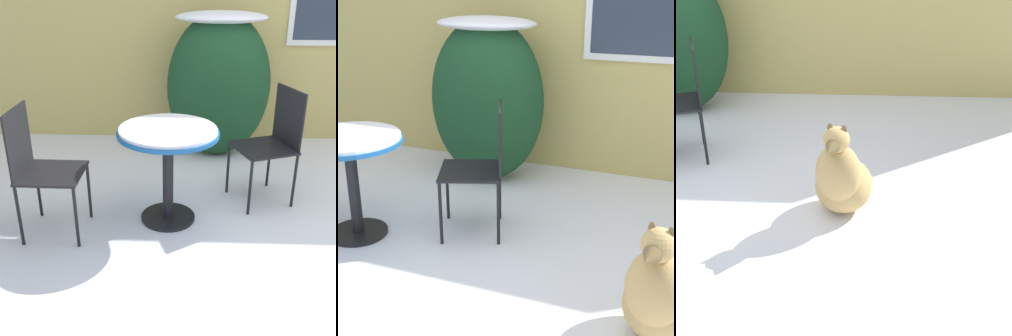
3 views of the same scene
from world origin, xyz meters
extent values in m
plane|color=white|center=(0.00, 0.00, 0.00)|extent=(16.00, 16.00, 0.00)
cube|color=tan|center=(0.00, 2.20, 1.51)|extent=(8.00, 0.06, 3.02)
ellipsoid|color=#194223|center=(-0.60, 1.65, 0.75)|extent=(1.07, 0.69, 1.50)
ellipsoid|color=white|center=(-0.60, 1.65, 1.44)|extent=(0.91, 0.59, 0.12)
cylinder|color=black|center=(-1.06, 0.24, 0.01)|extent=(0.44, 0.44, 0.03)
cylinder|color=black|center=(-1.06, 0.24, 0.37)|extent=(0.08, 0.08, 0.70)
cylinder|color=#195699|center=(-1.06, 0.24, 0.74)|extent=(0.77, 0.77, 0.03)
cylinder|color=white|center=(-1.06, 0.24, 0.76)|extent=(0.74, 0.74, 0.03)
cube|color=black|center=(-0.28, 0.60, 0.49)|extent=(0.58, 0.58, 0.02)
cube|color=black|center=(-0.07, 0.67, 0.74)|extent=(0.16, 0.39, 0.48)
cylinder|color=black|center=(-0.54, 0.72, 0.24)|extent=(0.02, 0.02, 0.48)
cylinder|color=black|center=(-0.40, 0.33, 0.24)|extent=(0.02, 0.02, 0.48)
cylinder|color=black|center=(-0.16, 0.86, 0.24)|extent=(0.02, 0.02, 0.48)
cylinder|color=black|center=(-0.01, 0.48, 0.24)|extent=(0.02, 0.02, 0.48)
ellipsoid|color=tan|center=(1.17, -0.13, 0.19)|extent=(0.50, 0.52, 0.39)
ellipsoid|color=tan|center=(1.14, -0.26, 0.36)|extent=(0.38, 0.35, 0.43)
sphere|color=tan|center=(1.13, -0.29, 0.63)|extent=(0.17, 0.17, 0.17)
cone|color=brown|center=(1.10, -0.41, 0.61)|extent=(0.12, 0.12, 0.10)
ellipsoid|color=brown|center=(1.09, -0.26, 0.69)|extent=(0.04, 0.03, 0.08)
ellipsoid|color=brown|center=(1.18, -0.29, 0.69)|extent=(0.04, 0.03, 0.08)
ellipsoid|color=tan|center=(1.23, 0.06, 0.09)|extent=(0.13, 0.22, 0.07)
camera|label=1|loc=(-0.92, -2.72, 1.81)|focal=45.00mm
camera|label=2|loc=(1.23, -2.58, 1.86)|focal=55.00mm
camera|label=3|loc=(1.34, -3.28, 2.08)|focal=55.00mm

